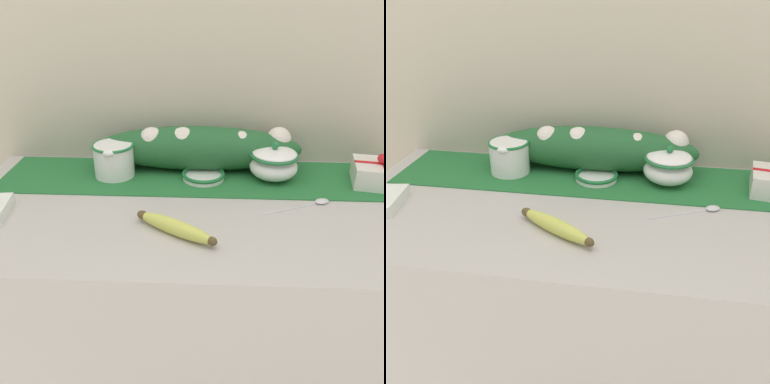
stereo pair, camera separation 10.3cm
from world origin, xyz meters
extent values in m
cube|color=#B7B2AD|center=(0.00, 0.00, 0.46)|extent=(1.22, 0.61, 0.93)
cube|color=#B7AD99|center=(0.00, 0.33, 1.20)|extent=(2.02, 0.04, 2.40)
cube|color=#236B33|center=(0.00, 0.17, 0.93)|extent=(1.12, 0.25, 0.00)
cylinder|color=white|center=(-0.24, 0.17, 0.98)|extent=(0.11, 0.11, 0.09)
torus|color=#1E7038|center=(-0.24, 0.17, 1.02)|extent=(0.12, 0.12, 0.01)
torus|color=white|center=(-0.24, 0.24, 0.98)|extent=(0.05, 0.01, 0.05)
ellipsoid|color=white|center=(-0.24, 0.12, 1.02)|extent=(0.03, 0.02, 0.02)
ellipsoid|color=white|center=(0.21, 0.17, 0.97)|extent=(0.13, 0.13, 0.07)
torus|color=#1E7038|center=(0.21, 0.17, 1.00)|extent=(0.14, 0.14, 0.01)
ellipsoid|color=white|center=(0.21, 0.17, 1.01)|extent=(0.12, 0.12, 0.03)
sphere|color=#1E7038|center=(0.21, 0.17, 1.03)|extent=(0.02, 0.02, 0.02)
cylinder|color=white|center=(0.02, 0.16, 0.93)|extent=(0.12, 0.12, 0.01)
torus|color=#1E7038|center=(0.02, 0.16, 0.94)|extent=(0.12, 0.12, 0.01)
ellipsoid|color=#CCD156|center=(-0.04, -0.14, 0.94)|extent=(0.20, 0.14, 0.04)
ellipsoid|color=brown|center=(-0.12, -0.08, 0.94)|extent=(0.04, 0.03, 0.02)
ellipsoid|color=brown|center=(0.04, -0.19, 0.94)|extent=(0.03, 0.03, 0.02)
cube|color=silver|center=(0.24, -0.01, 0.93)|extent=(0.14, 0.07, 0.00)
ellipsoid|color=silver|center=(0.32, 0.03, 0.93)|extent=(0.04, 0.04, 0.01)
ellipsoid|color=#235B2D|center=(0.00, 0.23, 0.99)|extent=(0.60, 0.14, 0.13)
sphere|color=silver|center=(-0.19, 0.23, 1.01)|extent=(0.05, 0.05, 0.05)
sphere|color=silver|center=(-0.14, 0.22, 1.02)|extent=(0.08, 0.08, 0.08)
sphere|color=silver|center=(-0.05, 0.22, 1.02)|extent=(0.08, 0.08, 0.08)
sphere|color=silver|center=(0.04, 0.24, 1.02)|extent=(0.07, 0.07, 0.07)
sphere|color=silver|center=(0.12, 0.22, 1.01)|extent=(0.07, 0.07, 0.07)
sphere|color=silver|center=(0.23, 0.24, 1.02)|extent=(0.07, 0.07, 0.07)
camera|label=1|loc=(0.04, -0.95, 1.44)|focal=40.00mm
camera|label=2|loc=(0.14, -0.93, 1.44)|focal=40.00mm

